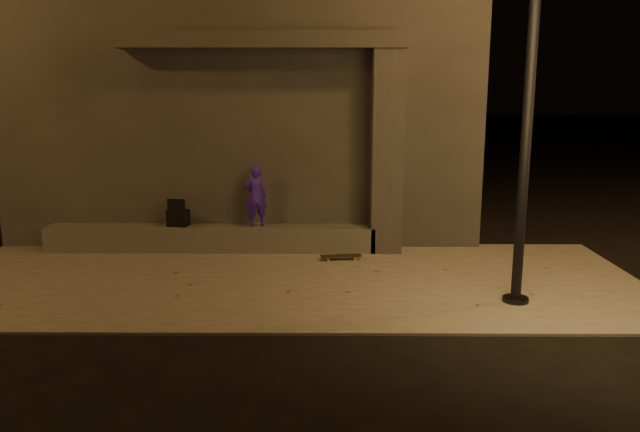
{
  "coord_description": "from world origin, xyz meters",
  "views": [
    {
      "loc": [
        0.59,
        -7.37,
        3.0
      ],
      "look_at": [
        0.52,
        2.0,
        1.05
      ],
      "focal_mm": 35.0,
      "sensor_mm": 36.0,
      "label": 1
    }
  ],
  "objects_px": {
    "column": "(387,153)",
    "backpack": "(178,216)",
    "skateboarder": "(256,196)",
    "skateboard": "(341,256)"
  },
  "relations": [
    {
      "from": "skateboarder",
      "to": "backpack",
      "type": "height_order",
      "value": "skateboarder"
    },
    {
      "from": "column",
      "to": "backpack",
      "type": "height_order",
      "value": "column"
    },
    {
      "from": "skateboarder",
      "to": "backpack",
      "type": "xyz_separation_m",
      "value": [
        -1.42,
        0.0,
        -0.38
      ]
    },
    {
      "from": "column",
      "to": "skateboarder",
      "type": "distance_m",
      "value": 2.49
    },
    {
      "from": "column",
      "to": "skateboard",
      "type": "bearing_deg",
      "value": -141.67
    },
    {
      "from": "column",
      "to": "skateboarder",
      "type": "relative_size",
      "value": 3.23
    },
    {
      "from": "skateboarder",
      "to": "skateboard",
      "type": "relative_size",
      "value": 1.54
    },
    {
      "from": "column",
      "to": "backpack",
      "type": "xyz_separation_m",
      "value": [
        -3.79,
        0.0,
        -1.17
      ]
    },
    {
      "from": "skateboard",
      "to": "backpack",
      "type": "bearing_deg",
      "value": 159.75
    },
    {
      "from": "skateboarder",
      "to": "skateboard",
      "type": "bearing_deg",
      "value": 146.09
    }
  ]
}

